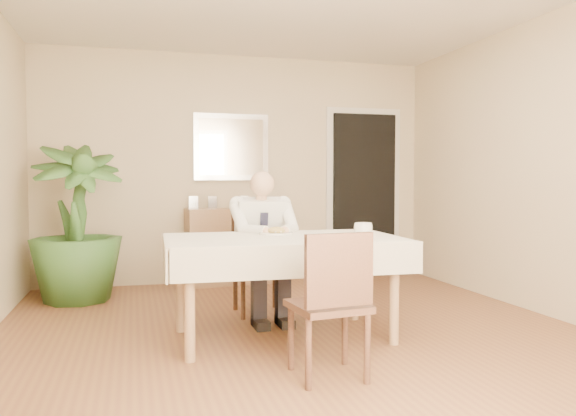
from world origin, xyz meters
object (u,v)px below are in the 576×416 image
object	(u,v)px
dining_table	(283,248)
coffee_mug	(363,230)
seated_man	(265,237)
sideboard	(234,246)
chair_far	(257,255)
chair_near	(332,298)
potted_palm	(76,222)

from	to	relation	value
dining_table	coffee_mug	distance (m)	0.60
seated_man	coffee_mug	world-z (taller)	seated_man
dining_table	sideboard	world-z (taller)	sideboard
chair_far	chair_near	world-z (taller)	chair_far
dining_table	sideboard	xyz separation A→B (m)	(0.03, 2.27, -0.24)
chair_far	chair_near	distance (m)	1.82
dining_table	potted_palm	distance (m)	2.37
coffee_mug	sideboard	size ratio (longest dim) A/B	0.13
coffee_mug	seated_man	bearing A→B (deg)	126.21
coffee_mug	potted_palm	xyz separation A→B (m)	(-2.15, 1.93, -0.04)
seated_man	potted_palm	world-z (taller)	potted_palm
dining_table	seated_man	xyz separation A→B (m)	(0.00, 0.59, 0.02)
seated_man	coffee_mug	distance (m)	0.96
chair_near	coffee_mug	size ratio (longest dim) A/B	6.50
chair_near	sideboard	distance (m)	3.21
coffee_mug	sideboard	bearing A→B (deg)	102.19
seated_man	chair_far	bearing A→B (deg)	90.00
chair_near	dining_table	bearing A→B (deg)	86.15
chair_near	chair_far	bearing A→B (deg)	84.80
chair_far	sideboard	size ratio (longest dim) A/B	0.85
seated_man	coffee_mug	xyz separation A→B (m)	(0.56, -0.77, 0.11)
chair_far	potted_palm	xyz separation A→B (m)	(-1.59, 0.88, 0.26)
chair_far	coffee_mug	xyz separation A→B (m)	(0.56, -1.06, 0.30)
dining_table	chair_near	world-z (taller)	chair_near
dining_table	potted_palm	xyz separation A→B (m)	(-1.59, 1.76, 0.10)
dining_table	chair_near	bearing A→B (deg)	-85.11
chair_near	seated_man	bearing A→B (deg)	85.07
dining_table	coffee_mug	xyz separation A→B (m)	(0.56, -0.17, 0.14)
chair_far	coffee_mug	size ratio (longest dim) A/B	6.71
sideboard	chair_far	bearing A→B (deg)	-96.06
chair_near	sideboard	world-z (taller)	chair_near
chair_near	coffee_mug	distance (m)	0.98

